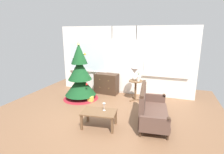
# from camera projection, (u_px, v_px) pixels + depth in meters

# --- Properties ---
(ground_plane) EXTENTS (6.76, 6.76, 0.00)m
(ground_plane) POSITION_uv_depth(u_px,v_px,m) (104.00, 115.00, 5.10)
(ground_plane) COLOR brown
(back_wall_with_door) EXTENTS (5.20, 0.14, 2.55)m
(back_wall_with_door) POSITION_uv_depth(u_px,v_px,m) (124.00, 60.00, 6.70)
(back_wall_with_door) COLOR white
(back_wall_with_door) RESTS_ON ground
(christmas_tree) EXTENTS (1.25, 1.25, 2.03)m
(christmas_tree) POSITION_uv_depth(u_px,v_px,m) (80.00, 78.00, 6.19)
(christmas_tree) COLOR #4C331E
(christmas_tree) RESTS_ON ground
(dresser_cabinet) EXTENTS (0.93, 0.49, 0.78)m
(dresser_cabinet) POSITION_uv_depth(u_px,v_px,m) (107.00, 84.00, 6.84)
(dresser_cabinet) COLOR #3D281C
(dresser_cabinet) RESTS_ON ground
(settee_sofa) EXTENTS (0.87, 1.68, 0.96)m
(settee_sofa) POSITION_uv_depth(u_px,v_px,m) (150.00, 109.00, 4.61)
(settee_sofa) COLOR #3D281C
(settee_sofa) RESTS_ON ground
(side_table) EXTENTS (0.50, 0.48, 0.71)m
(side_table) POSITION_uv_depth(u_px,v_px,m) (136.00, 86.00, 6.12)
(side_table) COLOR brown
(side_table) RESTS_ON ground
(table_lamp) EXTENTS (0.28, 0.28, 0.44)m
(table_lamp) POSITION_uv_depth(u_px,v_px,m) (135.00, 72.00, 6.05)
(table_lamp) COLOR silver
(table_lamp) RESTS_ON side_table
(flower_vase) EXTENTS (0.11, 0.10, 0.35)m
(flower_vase) POSITION_uv_depth(u_px,v_px,m) (138.00, 78.00, 5.95)
(flower_vase) COLOR beige
(flower_vase) RESTS_ON side_table
(coffee_table) EXTENTS (0.90, 0.62, 0.42)m
(coffee_table) POSITION_uv_depth(u_px,v_px,m) (99.00, 114.00, 4.36)
(coffee_table) COLOR brown
(coffee_table) RESTS_ON ground
(wine_glass) EXTENTS (0.08, 0.08, 0.20)m
(wine_glass) POSITION_uv_depth(u_px,v_px,m) (104.00, 105.00, 4.37)
(wine_glass) COLOR silver
(wine_glass) RESTS_ON coffee_table
(gift_box) EXTENTS (0.18, 0.16, 0.18)m
(gift_box) POSITION_uv_depth(u_px,v_px,m) (91.00, 99.00, 6.07)
(gift_box) COLOR #D8C64C
(gift_box) RESTS_ON ground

